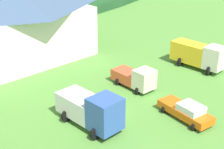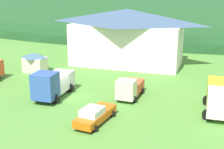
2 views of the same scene
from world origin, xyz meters
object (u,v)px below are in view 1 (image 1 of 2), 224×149
Objects in this scene: depot_building at (25,28)px; light_truck_cream at (136,78)px; traffic_cone_near_pickup at (163,112)px; service_pickup_orange at (186,111)px; heavy_rig_striped at (199,54)px; box_truck_blue at (92,109)px.

depot_building is 15.82m from light_truck_cream.
depot_building is at bearing 97.13° from traffic_cone_near_pickup.
light_truck_cream is 7.61m from service_pickup_orange.
depot_building reaches higher than traffic_cone_near_pickup.
depot_building reaches higher than service_pickup_orange.
light_truck_cream is 8.62× the size of traffic_cone_near_pickup.
depot_building is 3.20× the size of service_pickup_orange.
heavy_rig_striped reaches higher than light_truck_cream.
service_pickup_orange is (-1.37, -7.48, -0.38)m from light_truck_cream.
depot_building is 3.47× the size of light_truck_cream.
box_truck_blue is 7.28m from traffic_cone_near_pickup.
light_truck_cream is at bearing -73.70° from depot_building.
light_truck_cream is 9.76m from heavy_rig_striped.
service_pickup_orange is at bearing 53.77° from box_truck_blue.
depot_building is 2.68× the size of heavy_rig_striped.
heavy_rig_striped is 12.58m from service_pickup_orange.
box_truck_blue reaches higher than light_truck_cream.
heavy_rig_striped is (9.63, -1.45, 0.55)m from light_truck_cream.
service_pickup_orange is 9.35× the size of traffic_cone_near_pickup.
light_truck_cream is (4.34, -14.86, -3.27)m from depot_building.
box_truck_blue is 8.60m from service_pickup_orange.
service_pickup_orange is 2.39m from traffic_cone_near_pickup.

